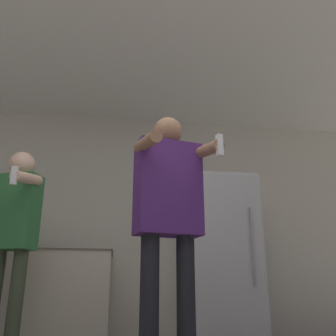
# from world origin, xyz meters

# --- Properties ---
(wall_back) EXTENTS (7.00, 0.06, 2.55)m
(wall_back) POSITION_xyz_m (0.00, 2.76, 1.27)
(wall_back) COLOR beige
(wall_back) RESTS_ON ground_plane
(ceiling_slab) EXTENTS (7.00, 3.25, 0.05)m
(ceiling_slab) POSITION_xyz_m (0.00, 1.37, 2.57)
(ceiling_slab) COLOR silver
(ceiling_slab) RESTS_ON wall_back
(refrigerator) EXTENTS (0.76, 0.68, 1.71)m
(refrigerator) POSITION_xyz_m (1.05, 2.41, 0.85)
(refrigerator) COLOR silver
(refrigerator) RESTS_ON ground_plane
(counter) EXTENTS (1.37, 0.66, 0.90)m
(counter) POSITION_xyz_m (-0.75, 2.42, 0.45)
(counter) COLOR #BCB29E
(counter) RESTS_ON ground_plane
(bottle_red_label) EXTENTS (0.07, 0.07, 0.28)m
(bottle_red_label) POSITION_xyz_m (-1.02, 2.50, 1.00)
(bottle_red_label) COLOR silver
(bottle_red_label) RESTS_ON counter
(bottle_amber_bourbon) EXTENTS (0.07, 0.07, 0.30)m
(bottle_amber_bourbon) POSITION_xyz_m (-0.91, 2.50, 1.01)
(bottle_amber_bourbon) COLOR silver
(bottle_amber_bourbon) RESTS_ON counter
(person_woman_foreground) EXTENTS (0.57, 0.56, 1.70)m
(person_woman_foreground) POSITION_xyz_m (0.30, 0.92, 1.03)
(person_woman_foreground) COLOR black
(person_woman_foreground) RESTS_ON ground_plane
(person_man_side) EXTENTS (0.51, 0.55, 1.66)m
(person_man_side) POSITION_xyz_m (-0.87, 1.67, 1.02)
(person_man_side) COLOR #38422D
(person_man_side) RESTS_ON ground_plane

